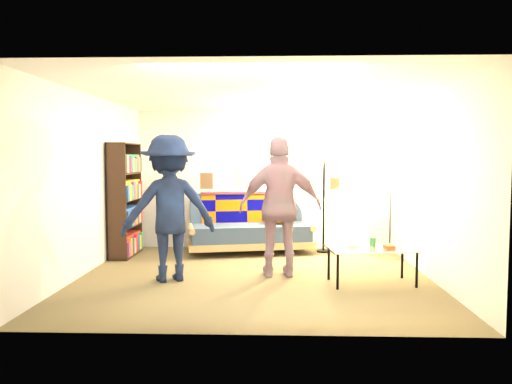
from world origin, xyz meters
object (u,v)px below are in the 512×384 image
futon_sofa (250,227)px  bookshelf (125,203)px  person_left (169,208)px  person_right (281,207)px  coffee_table (372,250)px  floor_lamp (324,183)px

futon_sofa → bookshelf: size_ratio=1.21×
bookshelf → person_left: person_left is taller
futon_sofa → person_right: (0.47, -1.68, 0.51)m
bookshelf → coffee_table: bookshelf is taller
futon_sofa → coffee_table: (1.59, -2.03, 0.02)m
futon_sofa → person_left: size_ratio=1.17×
bookshelf → coffee_table: 3.92m
futon_sofa → floor_lamp: bearing=1.4°
bookshelf → floor_lamp: 3.20m
person_left → person_right: size_ratio=1.00×
bookshelf → floor_lamp: (3.16, 0.42, 0.31)m
futon_sofa → person_right: size_ratio=1.17×
coffee_table → floor_lamp: bearing=100.6°
floor_lamp → person_right: bearing=-113.2°
coffee_table → person_right: bearing=162.9°
person_left → person_right: person_left is taller
futon_sofa → bookshelf: bearing=-168.6°
futon_sofa → coffee_table: size_ratio=1.90×
coffee_table → person_right: size_ratio=0.62×
person_left → bookshelf: bearing=-78.2°
futon_sofa → bookshelf: 2.03m
bookshelf → futon_sofa: bearing=11.4°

